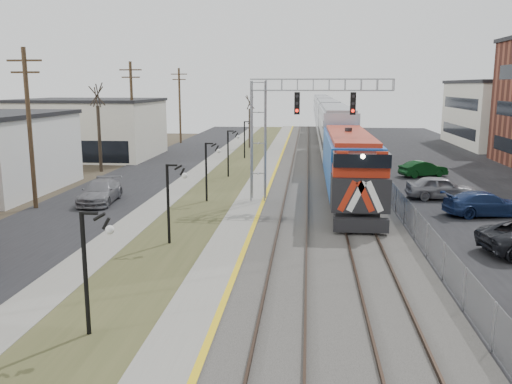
# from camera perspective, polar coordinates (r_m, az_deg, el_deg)

# --- Properties ---
(street_west) EXTENTS (7.00, 120.00, 0.04)m
(street_west) POSITION_cam_1_polar(r_m,az_deg,el_deg) (45.21, -12.94, 1.07)
(street_west) COLOR black
(street_west) RESTS_ON ground
(sidewalk) EXTENTS (2.00, 120.00, 0.08)m
(sidewalk) POSITION_cam_1_polar(r_m,az_deg,el_deg) (44.00, -7.37, 1.02)
(sidewalk) COLOR gray
(sidewalk) RESTS_ON ground
(grass_median) EXTENTS (4.00, 120.00, 0.06)m
(grass_median) POSITION_cam_1_polar(r_m,az_deg,el_deg) (43.44, -3.51, 0.94)
(grass_median) COLOR #414524
(grass_median) RESTS_ON ground
(platform) EXTENTS (2.00, 120.00, 0.24)m
(platform) POSITION_cam_1_polar(r_m,az_deg,el_deg) (43.06, 0.43, 1.00)
(platform) COLOR gray
(platform) RESTS_ON ground
(ballast_bed) EXTENTS (8.00, 120.00, 0.20)m
(ballast_bed) POSITION_cam_1_polar(r_m,az_deg,el_deg) (42.92, 7.10, 0.85)
(ballast_bed) COLOR #595651
(ballast_bed) RESTS_ON ground
(parking_lot) EXTENTS (16.00, 120.00, 0.04)m
(parking_lot) POSITION_cam_1_polar(r_m,az_deg,el_deg) (44.92, 22.58, 0.43)
(parking_lot) COLOR black
(parking_lot) RESTS_ON ground
(platform_edge) EXTENTS (0.24, 120.00, 0.01)m
(platform_edge) POSITION_cam_1_polar(r_m,az_deg,el_deg) (42.97, 1.60, 1.14)
(platform_edge) COLOR gold
(platform_edge) RESTS_ON platform
(track_near) EXTENTS (1.58, 120.00, 0.15)m
(track_near) POSITION_cam_1_polar(r_m,az_deg,el_deg) (42.88, 4.43, 1.13)
(track_near) COLOR #2D2119
(track_near) RESTS_ON ballast_bed
(track_far) EXTENTS (1.58, 120.00, 0.15)m
(track_far) POSITION_cam_1_polar(r_m,az_deg,el_deg) (42.96, 9.10, 1.04)
(track_far) COLOR #2D2119
(track_far) RESTS_ON ballast_bed
(train) EXTENTS (3.00, 108.65, 5.33)m
(train) POSITION_cam_1_polar(r_m,az_deg,el_deg) (83.27, 7.45, 7.77)
(train) COLOR #144DAA
(train) RESTS_ON ground
(signal_gantry) EXTENTS (9.00, 1.07, 8.15)m
(signal_gantry) POSITION_cam_1_polar(r_m,az_deg,el_deg) (35.31, 3.06, 7.69)
(signal_gantry) COLOR gray
(signal_gantry) RESTS_ON ground
(lampposts) EXTENTS (0.14, 62.14, 4.00)m
(lampposts) POSITION_cam_1_polar(r_m,az_deg,el_deg) (26.99, -9.08, -1.20)
(lampposts) COLOR black
(lampposts) RESTS_ON ground
(utility_poles) EXTENTS (0.28, 80.28, 10.00)m
(utility_poles) POSITION_cam_1_polar(r_m,az_deg,el_deg) (36.64, -22.71, 6.05)
(utility_poles) COLOR #4C3823
(utility_poles) RESTS_ON ground
(fence) EXTENTS (0.04, 120.00, 1.60)m
(fence) POSITION_cam_1_polar(r_m,az_deg,el_deg) (43.13, 12.71, 1.66)
(fence) COLOR gray
(fence) RESTS_ON ground
(bare_trees) EXTENTS (12.30, 42.30, 5.95)m
(bare_trees) POSITION_cam_1_polar(r_m,az_deg,el_deg) (48.89, -12.94, 4.99)
(bare_trees) COLOR #382D23
(bare_trees) RESTS_ON ground
(car_lot_d) EXTENTS (5.26, 2.85, 1.45)m
(car_lot_d) POSITION_cam_1_polar(r_m,az_deg,el_deg) (35.14, 23.01, -1.22)
(car_lot_d) COLOR navy
(car_lot_d) RESTS_ON ground
(car_lot_e) EXTENTS (4.71, 1.97, 1.59)m
(car_lot_e) POSITION_cam_1_polar(r_m,az_deg,el_deg) (39.22, 18.91, 0.39)
(car_lot_e) COLOR gray
(car_lot_e) RESTS_ON ground
(car_lot_f) EXTENTS (4.32, 2.84, 1.35)m
(car_lot_f) POSITION_cam_1_polar(r_m,az_deg,el_deg) (48.48, 17.19, 2.30)
(car_lot_f) COLOR #0B3A15
(car_lot_f) RESTS_ON ground
(car_street_b) EXTENTS (2.53, 5.26, 1.48)m
(car_street_b) POSITION_cam_1_polar(r_m,az_deg,el_deg) (37.37, -16.08, -0.04)
(car_street_b) COLOR slate
(car_street_b) RESTS_ON ground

